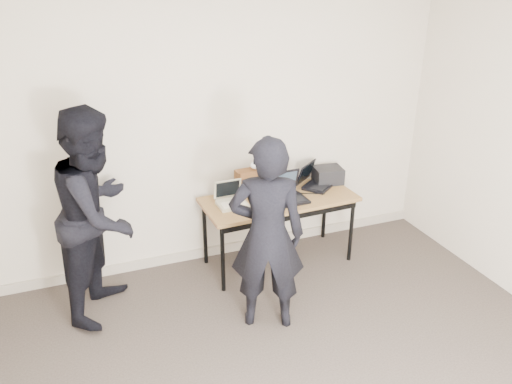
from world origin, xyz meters
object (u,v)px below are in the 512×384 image
laptop_center (286,193)px  equipment_box (328,175)px  leather_satchel (254,180)px  person_observer (98,214)px  laptop_right (314,181)px  desk (279,204)px  laptop_beige (231,200)px  person_typist (267,236)px

laptop_center → equipment_box: bearing=19.4°
leather_satchel → person_observer: 1.56m
laptop_right → laptop_center: bearing=167.4°
laptop_center → person_observer: 1.76m
desk → laptop_center: laptop_center is taller
laptop_beige → equipment_box: size_ratio=0.99×
leather_satchel → equipment_box: leather_satchel is taller
laptop_center → laptop_right: laptop_center is taller
laptop_beige → laptop_right: 0.94m
desk → laptop_beige: laptop_beige is taller
laptop_beige → person_observer: bearing=-174.3°
laptop_center → laptop_right: 0.44m
laptop_right → person_typist: bearing=-171.2°
equipment_box → person_typist: person_typist is taller
laptop_right → person_typist: size_ratio=0.27×
desk → laptop_beige: (-0.49, 0.03, 0.10)m
laptop_center → equipment_box: laptop_center is taller
person_typist → laptop_center: bearing=-102.2°
person_typist → desk: bearing=-98.3°
leather_satchel → equipment_box: 0.81m
laptop_beige → laptop_right: size_ratio=0.62×
laptop_beige → leather_satchel: leather_satchel is taller
laptop_center → person_observer: bearing=-179.3°
desk → laptop_center: size_ratio=4.29×
laptop_beige → laptop_center: 0.54m
desk → laptop_right: bearing=16.5°
desk → laptop_beige: size_ratio=5.48×
laptop_right → person_observer: person_observer is taller
laptop_right → equipment_box: bearing=-26.4°
desk → equipment_box: size_ratio=5.40×
laptop_beige → laptop_center: size_ratio=0.78×
desk → person_typist: person_typist is taller
person_typist → laptop_beige: bearing=-67.8°
leather_satchel → person_observer: bearing=-170.9°
equipment_box → person_observer: bearing=-172.2°
laptop_right → person_observer: 2.17m
leather_satchel → equipment_box: (0.81, -0.04, -0.05)m
laptop_beige → equipment_box: laptop_beige is taller
equipment_box → desk: bearing=-163.0°
equipment_box → person_typist: 1.50m
laptop_center → laptop_right: size_ratio=0.79×
laptop_center → person_typist: size_ratio=0.21×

